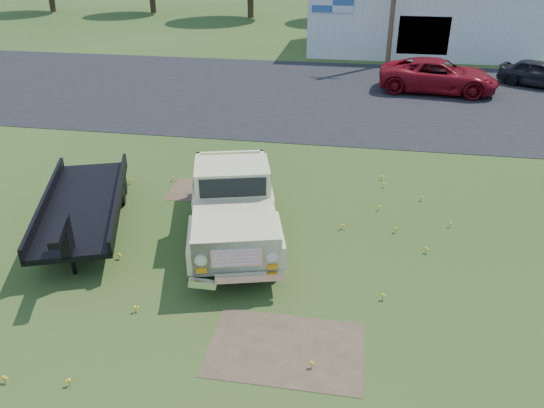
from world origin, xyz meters
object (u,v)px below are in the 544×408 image
(flatbed_trailer, at_px, (82,201))
(dark_sedan, at_px, (539,74))
(vintage_pickup_truck, at_px, (233,201))
(red_pickup, at_px, (438,76))

(flatbed_trailer, bearing_deg, dark_sedan, 27.61)
(vintage_pickup_truck, height_order, flatbed_trailer, vintage_pickup_truck)
(vintage_pickup_truck, relative_size, dark_sedan, 1.46)
(dark_sedan, bearing_deg, vintage_pickup_truck, 174.74)
(dark_sedan, bearing_deg, flatbed_trailer, 166.95)
(flatbed_trailer, bearing_deg, vintage_pickup_truck, -16.56)
(vintage_pickup_truck, distance_m, red_pickup, 16.81)
(flatbed_trailer, distance_m, red_pickup, 19.02)
(flatbed_trailer, relative_size, dark_sedan, 1.52)
(vintage_pickup_truck, relative_size, flatbed_trailer, 0.96)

